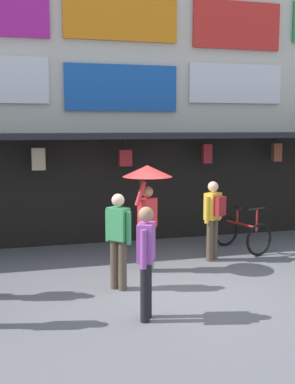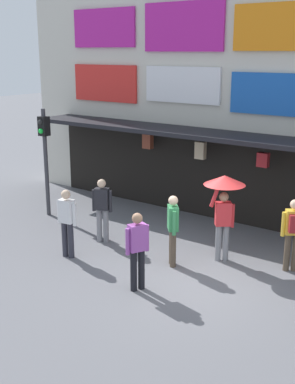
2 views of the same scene
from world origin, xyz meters
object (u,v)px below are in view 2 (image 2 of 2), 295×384
Objects in this scene: traffic_light_near at (45,145)px; pedestrian_in_green at (173,227)px; pedestrian_in_yellow at (293,230)px; pedestrian_in_red at (137,247)px; pedestrian_in_black at (67,220)px; pedestrian_in_purple at (102,205)px; pedestrian_with_umbrella at (224,194)px.

traffic_light_near is 1.90× the size of pedestrian_in_green.
traffic_light_near reaches higher than pedestrian_in_yellow.
pedestrian_in_black is (-2.39, 0.39, 0.00)m from pedestrian_in_red.
pedestrian_in_purple is (-2.38, 1.65, 0.04)m from pedestrian_in_red.
pedestrian_in_black is at bearing -90.37° from pedestrian_in_purple.
pedestrian_in_red is 1.00× the size of pedestrian_in_yellow.
pedestrian_in_yellow is (2.24, 2.76, 0.04)m from pedestrian_in_red.
pedestrian_in_green is at bearing 24.88° from pedestrian_in_black.
pedestrian_in_green is at bearing -150.69° from pedestrian_in_yellow.
pedestrian_with_umbrella is (0.78, 0.93, 0.69)m from pedestrian_in_green.
pedestrian_in_red is at bearing -129.05° from pedestrian_in_yellow.
pedestrian_in_black is (-2.30, -1.07, 0.00)m from pedestrian_in_green.
traffic_light_near is 5.88m from pedestrian_with_umbrella.
pedestrian_with_umbrella is at bearing 13.36° from pedestrian_in_purple.
pedestrian_in_purple is 4.76m from pedestrian_in_yellow.
pedestrian_in_green is (-0.09, 1.45, 0.00)m from pedestrian_in_red.
traffic_light_near is at bearing 170.20° from pedestrian_in_green.
pedestrian_in_yellow is (7.40, 0.43, -1.16)m from traffic_light_near.
traffic_light_near reaches higher than pedestrian_in_purple.
pedestrian_in_green is 2.67m from pedestrian_in_yellow.
pedestrian_in_green is (5.07, -0.88, -1.19)m from traffic_light_near.
pedestrian_in_purple and pedestrian_in_green have the same top height.
pedestrian_in_green is 0.81× the size of pedestrian_with_umbrella.
pedestrian_in_green is 1.00× the size of pedestrian_in_yellow.
traffic_light_near reaches higher than pedestrian_in_green.
pedestrian_in_purple is at bearing 89.63° from pedestrian_in_black.
pedestrian_with_umbrella reaches higher than pedestrian_in_red.
pedestrian_in_black is at bearing -147.07° from pedestrian_with_umbrella.
pedestrian_in_yellow is at bearing 13.70° from pedestrian_with_umbrella.
pedestrian_in_purple is 3.23m from pedestrian_with_umbrella.
pedestrian_in_purple is 2.30m from pedestrian_in_green.
pedestrian_with_umbrella is 3.74m from pedestrian_in_black.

